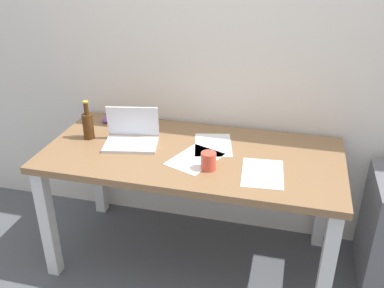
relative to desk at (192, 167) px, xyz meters
name	(u,v)px	position (x,y,z in m)	size (l,w,h in m)	color
ground_plane	(192,256)	(0.00, 0.00, -0.66)	(8.00, 8.00, 0.00)	#515459
back_wall	(211,37)	(0.00, 0.45, 0.64)	(5.20, 0.08, 2.60)	silver
desk	(192,167)	(0.00, 0.00, 0.00)	(1.67, 0.79, 0.76)	olive
laptop_left	(132,137)	(-0.37, 0.02, 0.15)	(0.34, 0.27, 0.21)	silver
beer_bottle	(88,125)	(-0.64, 0.02, 0.19)	(0.06, 0.06, 0.24)	#47280F
computer_mouse	(108,119)	(-0.63, 0.28, 0.12)	(0.06, 0.10, 0.03)	#724799
coffee_mug	(209,161)	(0.13, -0.16, 0.15)	(0.08, 0.08, 0.10)	#D84C38
paper_sheet_center	(195,159)	(0.04, -0.08, 0.10)	(0.21, 0.30, 0.00)	white
paper_sheet_front_right	(263,173)	(0.41, -0.14, 0.10)	(0.21, 0.30, 0.00)	white
paper_sheet_near_back	(213,145)	(0.10, 0.11, 0.10)	(0.21, 0.30, 0.00)	white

